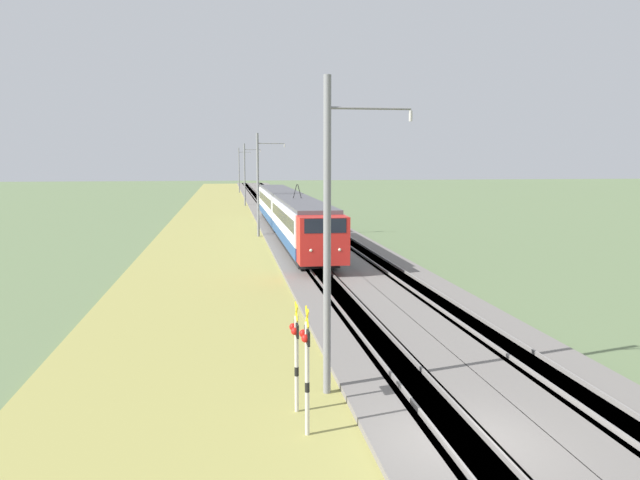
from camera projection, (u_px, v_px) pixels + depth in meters
name	position (u px, v px, depth m)	size (l,w,h in m)	color
ground_plane	(463.00, 453.00, 14.83)	(400.00, 400.00, 0.00)	#60754C
ballast_main	(280.00, 227.00, 63.84)	(240.00, 4.40, 0.30)	slate
ballast_adjacent	(322.00, 226.00, 64.49)	(240.00, 4.40, 0.30)	slate
track_main	(280.00, 226.00, 63.84)	(240.00, 1.57, 0.45)	#4C4238
track_adjacent	(322.00, 226.00, 64.49)	(240.00, 1.57, 0.45)	#4C4238
grass_verge	(222.00, 228.00, 62.97)	(240.00, 11.53, 0.12)	#99934C
passenger_train	(288.00, 212.00, 55.14)	(41.00, 2.99, 5.07)	red
crossing_signal_near	(307.00, 360.00, 15.30)	(0.70, 0.23, 3.38)	beige
crossing_signal_aux	(296.00, 348.00, 16.75)	(0.70, 0.23, 3.15)	beige
catenary_mast_near	(329.00, 236.00, 17.77)	(0.22, 2.56, 9.27)	slate
catenary_mast_mid	(258.00, 184.00, 55.32)	(0.22, 2.56, 9.28)	slate
catenary_mast_far	(245.00, 174.00, 92.86)	(0.22, 2.56, 9.37)	slate
catenary_mast_distant	(239.00, 170.00, 130.41)	(0.22, 2.56, 9.45)	slate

